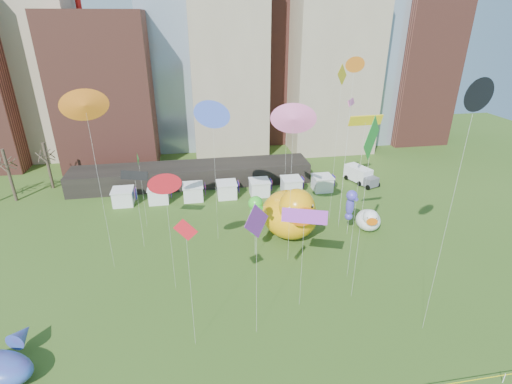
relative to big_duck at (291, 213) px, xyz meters
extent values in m
cube|color=gray|center=(-37.60, 38.75, 17.74)|extent=(14.00, 12.00, 42.00)
cube|color=brown|center=(-25.60, 32.75, 9.74)|extent=(16.00, 14.00, 26.00)
cube|color=#8C9EB2|center=(-13.60, 40.75, 24.24)|extent=(12.00, 12.00, 55.00)
cube|color=gray|center=(-3.60, 36.75, 13.74)|extent=(14.00, 14.00, 34.00)
cube|color=gray|center=(16.40, 34.75, 11.74)|extent=(16.00, 14.00, 30.00)
cube|color=#8C9EB2|center=(26.40, 38.75, 20.74)|extent=(14.00, 12.00, 48.00)
cube|color=brown|center=(36.40, 36.75, 14.74)|extent=(12.00, 12.00, 36.00)
cube|color=black|center=(-11.60, 18.75, -1.66)|extent=(38.00, 6.00, 3.20)
cube|color=white|center=(-21.60, 12.75, -2.16)|extent=(2.80, 2.80, 2.20)
cube|color=red|center=(-19.80, 12.75, -1.66)|extent=(0.08, 1.40, 1.60)
cube|color=white|center=(-16.60, 12.75, -2.16)|extent=(2.80, 2.80, 2.20)
cube|color=red|center=(-14.80, 12.75, -1.66)|extent=(0.08, 1.40, 1.60)
cube|color=white|center=(-11.60, 12.75, -2.16)|extent=(2.80, 2.80, 2.20)
cube|color=red|center=(-9.80, 12.75, -1.66)|extent=(0.08, 1.40, 1.60)
cube|color=white|center=(-6.60, 12.75, -2.16)|extent=(2.80, 2.80, 2.20)
cube|color=red|center=(-4.80, 12.75, -1.66)|extent=(0.08, 1.40, 1.60)
cube|color=white|center=(-1.60, 12.75, -2.16)|extent=(2.80, 2.80, 2.20)
cube|color=red|center=(0.20, 12.75, -1.66)|extent=(0.08, 1.40, 1.60)
cube|color=white|center=(3.40, 12.75, -2.16)|extent=(2.80, 2.80, 2.20)
cube|color=red|center=(5.20, 12.75, -1.66)|extent=(0.08, 1.40, 1.60)
cube|color=white|center=(8.40, 12.75, -2.16)|extent=(2.80, 2.80, 2.20)
cube|color=red|center=(10.20, 12.75, -1.66)|extent=(0.08, 1.40, 1.60)
cylinder|color=#382B21|center=(-37.60, 16.75, 0.74)|extent=(0.44, 0.44, 8.00)
cylinder|color=#382B21|center=(-33.60, 20.75, 0.49)|extent=(0.44, 0.44, 7.50)
cylinder|color=white|center=(10.40, -23.25, -2.81)|extent=(0.06, 0.06, 0.90)
ellipsoid|color=#FFA60D|center=(-0.03, 0.54, -0.48)|extent=(7.22, 8.32, 5.56)
ellipsoid|color=#FFA60D|center=(-0.23, 3.61, -0.63)|extent=(1.93, 1.55, 2.25)
sphere|color=#FFA60D|center=(0.12, -1.94, 1.75)|extent=(4.44, 4.44, 4.18)
cone|color=orange|center=(0.24, -3.71, 1.62)|extent=(2.42, 2.02, 2.30)
sphere|color=white|center=(-0.95, -3.16, 2.31)|extent=(0.75, 0.75, 0.75)
sphere|color=white|center=(1.34, -3.02, 2.31)|extent=(0.75, 0.75, 0.75)
sphere|color=black|center=(-0.93, -3.52, 2.31)|extent=(0.38, 0.38, 0.38)
sphere|color=black|center=(1.37, -3.37, 2.31)|extent=(0.38, 0.38, 0.38)
ellipsoid|color=white|center=(10.20, 0.01, -1.99)|extent=(3.93, 4.31, 2.55)
ellipsoid|color=white|center=(10.57, 1.37, -2.05)|extent=(0.99, 0.86, 1.04)
sphere|color=white|center=(9.90, -1.09, -0.96)|extent=(2.36, 2.36, 1.92)
cone|color=orange|center=(9.69, -1.88, -1.02)|extent=(1.25, 1.11, 1.06)
sphere|color=white|center=(9.25, -1.46, -0.70)|extent=(0.35, 0.35, 0.35)
sphere|color=white|center=(10.27, -1.74, -0.70)|extent=(0.35, 0.35, 0.35)
sphere|color=black|center=(9.21, -1.62, -0.70)|extent=(0.17, 0.17, 0.17)
sphere|color=black|center=(10.23, -1.90, -0.70)|extent=(0.17, 0.17, 0.17)
cylinder|color=silver|center=(-5.01, -3.53, -0.75)|extent=(0.03, 0.03, 5.02)
ellipsoid|color=green|center=(-5.01, -3.53, 1.76)|extent=(1.46, 1.30, 3.14)
sphere|color=green|center=(-5.01, -3.68, 3.44)|extent=(1.97, 1.97, 1.60)
cone|color=green|center=(-5.01, -4.40, 3.36)|extent=(0.81, 1.11, 0.56)
sphere|color=green|center=(-5.01, -3.48, -0.04)|extent=(1.12, 1.12, 1.12)
cylinder|color=silver|center=(7.23, -0.64, -1.30)|extent=(0.03, 0.03, 3.92)
ellipsoid|color=#473EBA|center=(7.23, -0.64, 0.66)|extent=(1.16, 1.00, 2.63)
sphere|color=#473EBA|center=(7.23, -0.79, 2.06)|extent=(1.54, 1.54, 1.34)
cone|color=#473EBA|center=(7.23, -1.39, 2.00)|extent=(0.60, 0.90, 0.47)
sphere|color=#473EBA|center=(7.23, -0.59, -0.85)|extent=(0.94, 0.94, 0.94)
cone|color=#49338C|center=(-25.87, -13.68, -1.80)|extent=(2.03, 2.18, 1.58)
cube|color=white|center=(15.36, 15.17, -1.87)|extent=(3.64, 4.99, 2.26)
cube|color=#595960|center=(16.39, 12.47, -2.32)|extent=(2.52, 2.26, 1.44)
cylinder|color=black|center=(14.89, 13.25, -2.86)|extent=(0.50, 0.84, 0.81)
cylinder|color=black|center=(16.99, 14.05, -2.86)|extent=(0.50, 0.84, 0.81)
cylinder|color=black|center=(13.79, 16.11, -2.86)|extent=(0.50, 0.84, 0.81)
cylinder|color=black|center=(15.89, 16.92, -2.86)|extent=(0.50, 0.84, 0.81)
cylinder|color=silver|center=(-13.87, -7.87, 2.45)|extent=(0.02, 0.02, 11.43)
cone|color=red|center=(-13.87, -7.87, 8.17)|extent=(2.01, 0.48, 1.99)
cylinder|color=silver|center=(-1.52, -4.92, 4.74)|extent=(0.02, 0.02, 16.01)
cone|color=pink|center=(-1.52, -4.92, 12.75)|extent=(2.97, 1.08, 2.97)
cylinder|color=silver|center=(7.61, -17.13, 6.84)|extent=(0.02, 0.02, 20.21)
cone|color=black|center=(7.61, -17.13, 16.94)|extent=(2.21, 1.10, 2.26)
cylinder|color=silver|center=(-17.78, 5.51, 1.38)|extent=(0.02, 0.02, 9.28)
cone|color=green|center=(-17.78, 5.51, 6.01)|extent=(0.33, 1.42, 1.41)
cylinder|color=silver|center=(6.43, 3.67, 6.13)|extent=(0.02, 0.02, 18.79)
cube|color=yellow|center=(6.43, 3.67, 15.53)|extent=(1.84, 1.77, 2.52)
cylinder|color=silver|center=(-0.48, 1.62, 3.67)|extent=(0.02, 0.02, 13.87)
cube|color=blue|center=(-0.48, 1.62, 10.61)|extent=(2.35, 3.25, 1.08)
cylinder|color=silver|center=(-20.54, -3.13, 5.54)|extent=(0.02, 0.02, 17.61)
cone|color=orange|center=(-20.54, -3.13, 14.35)|extent=(2.83, 1.33, 2.89)
cylinder|color=silver|center=(-6.85, -15.13, 2.19)|extent=(0.02, 0.02, 10.90)
cube|color=purple|center=(-6.85, -15.13, 7.64)|extent=(2.23, 2.22, 3.12)
cylinder|color=silver|center=(-12.11, -15.57, 2.20)|extent=(0.02, 0.02, 10.94)
cube|color=red|center=(-12.11, -15.57, 7.67)|extent=(1.77, 0.44, 1.81)
cylinder|color=silver|center=(7.22, 2.15, 4.69)|extent=(0.02, 0.02, 15.90)
cube|color=pink|center=(7.22, 2.15, 12.64)|extent=(1.61, 1.99, 0.69)
cylinder|color=silver|center=(-17.72, 0.66, 1.28)|extent=(0.02, 0.02, 9.08)
cube|color=black|center=(-17.72, 0.66, 5.82)|extent=(3.11, 1.37, 0.96)
cylinder|color=silver|center=(3.10, -12.04, 4.72)|extent=(0.02, 0.02, 15.96)
cube|color=green|center=(3.10, -12.04, 12.70)|extent=(2.51, 2.66, 3.63)
cylinder|color=silver|center=(3.89, -8.99, 5.05)|extent=(0.02, 0.02, 16.63)
cube|color=yellow|center=(3.89, -8.99, 13.37)|extent=(3.10, 0.59, 0.95)
cylinder|color=silver|center=(-8.89, 0.89, 4.46)|extent=(0.02, 0.02, 15.44)
cone|color=blue|center=(-8.89, 0.89, 12.18)|extent=(2.70, 1.99, 3.00)
cylinder|color=silver|center=(6.76, 1.20, 6.83)|extent=(0.02, 0.02, 20.18)
cone|color=orange|center=(6.76, 1.20, 16.91)|extent=(1.70, 0.57, 1.69)
cylinder|color=silver|center=(-2.25, -12.37, 1.47)|extent=(0.02, 0.02, 9.48)
cube|color=purple|center=(-2.25, -12.37, 6.21)|extent=(3.83, 1.80, 1.18)
camera|label=1|loc=(-11.17, -40.08, 21.58)|focal=27.00mm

